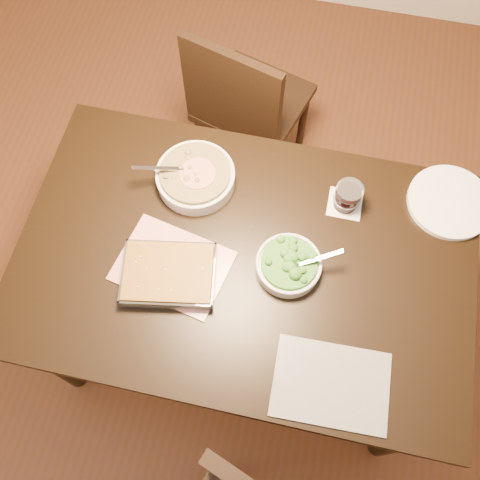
# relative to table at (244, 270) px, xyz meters

# --- Properties ---
(ground) EXTENTS (4.00, 4.00, 0.00)m
(ground) POSITION_rel_table_xyz_m (0.00, 0.00, -0.65)
(ground) COLOR #4E2D16
(ground) RESTS_ON ground
(table) EXTENTS (1.40, 0.90, 0.75)m
(table) POSITION_rel_table_xyz_m (0.00, 0.00, 0.00)
(table) COLOR black
(table) RESTS_ON ground
(magazine_a) EXTENTS (0.37, 0.30, 0.01)m
(magazine_a) POSITION_rel_table_xyz_m (-0.21, -0.07, 0.10)
(magazine_a) COLOR #B93437
(magazine_a) RESTS_ON table
(magazine_b) EXTENTS (0.33, 0.24, 0.01)m
(magazine_b) POSITION_rel_table_xyz_m (0.31, -0.32, 0.10)
(magazine_b) COLOR #27282F
(magazine_b) RESTS_ON table
(coaster) EXTENTS (0.11, 0.11, 0.00)m
(coaster) POSITION_rel_table_xyz_m (0.27, 0.25, 0.10)
(coaster) COLOR white
(coaster) RESTS_ON table
(stew_bowl) EXTENTS (0.28, 0.26, 0.10)m
(stew_bowl) POSITION_rel_table_xyz_m (-0.21, 0.23, 0.13)
(stew_bowl) COLOR silver
(stew_bowl) RESTS_ON table
(broccoli_bowl) EXTENTS (0.22, 0.20, 0.08)m
(broccoli_bowl) POSITION_rel_table_xyz_m (0.14, -0.00, 0.12)
(broccoli_bowl) COLOR silver
(broccoli_bowl) RESTS_ON table
(baking_dish) EXTENTS (0.31, 0.25, 0.05)m
(baking_dish) POSITION_rel_table_xyz_m (-0.21, -0.11, 0.12)
(baking_dish) COLOR silver
(baking_dish) RESTS_ON table
(wine_tumbler) EXTENTS (0.08, 0.08, 0.09)m
(wine_tumbler) POSITION_rel_table_xyz_m (0.27, 0.25, 0.15)
(wine_tumbler) COLOR black
(wine_tumbler) RESTS_ON coaster
(dinner_plate) EXTENTS (0.27, 0.27, 0.02)m
(dinner_plate) POSITION_rel_table_xyz_m (0.60, 0.33, 0.10)
(dinner_plate) COLOR white
(dinner_plate) RESTS_ON table
(chair_far) EXTENTS (0.51, 0.51, 0.87)m
(chair_far) POSITION_rel_table_xyz_m (-0.16, 0.78, -0.17)
(chair_far) COLOR black
(chair_far) RESTS_ON ground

